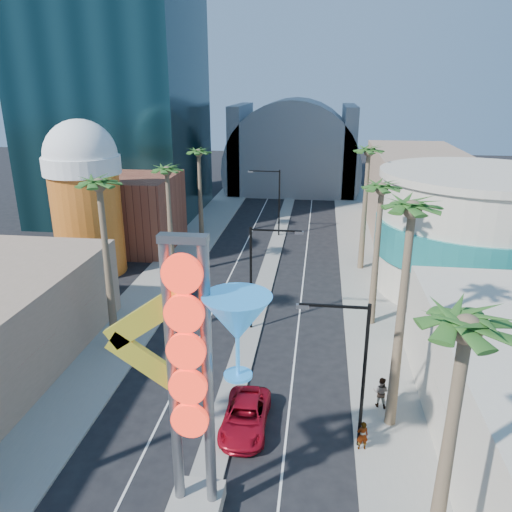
{
  "coord_description": "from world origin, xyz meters",
  "views": [
    {
      "loc": [
        4.72,
        -13.28,
        17.63
      ],
      "look_at": [
        0.2,
        21.35,
        5.37
      ],
      "focal_mm": 35.0,
      "sensor_mm": 36.0,
      "label": 1
    }
  ],
  "objects": [
    {
      "name": "sidewalk_west",
      "position": [
        -9.5,
        35.0,
        0.07
      ],
      "size": [
        5.0,
        100.0,
        0.15
      ],
      "primitive_type": "cube",
      "color": "gray",
      "rests_on": "ground"
    },
    {
      "name": "sidewalk_east",
      "position": [
        9.5,
        35.0,
        0.07
      ],
      "size": [
        5.0,
        100.0,
        0.15
      ],
      "primitive_type": "cube",
      "color": "gray",
      "rests_on": "ground"
    },
    {
      "name": "median",
      "position": [
        0.0,
        38.0,
        0.07
      ],
      "size": [
        1.6,
        84.0,
        0.15
      ],
      "primitive_type": "cube",
      "color": "gray",
      "rests_on": "ground"
    },
    {
      "name": "hotel_tower",
      "position": [
        -22.0,
        52.0,
        25.0
      ],
      "size": [
        20.0,
        20.0,
        50.0
      ],
      "primitive_type": "cube",
      "color": "black",
      "rests_on": "ground"
    },
    {
      "name": "brick_filler_west",
      "position": [
        -16.0,
        38.0,
        4.0
      ],
      "size": [
        10.0,
        10.0,
        8.0
      ],
      "primitive_type": "cube",
      "color": "brown",
      "rests_on": "ground"
    },
    {
      "name": "filler_east",
      "position": [
        16.0,
        48.0,
        5.0
      ],
      "size": [
        10.0,
        20.0,
        10.0
      ],
      "primitive_type": "cube",
      "color": "#94795F",
      "rests_on": "ground"
    },
    {
      "name": "beer_mug",
      "position": [
        -17.0,
        30.0,
        7.84
      ],
      "size": [
        7.0,
        7.0,
        14.5
      ],
      "color": "#B35317",
      "rests_on": "ground"
    },
    {
      "name": "turquoise_building",
      "position": [
        18.0,
        30.0,
        5.25
      ],
      "size": [
        16.6,
        16.6,
        10.6
      ],
      "color": "beige",
      "rests_on": "ground"
    },
    {
      "name": "canopy",
      "position": [
        0.0,
        72.0,
        4.31
      ],
      "size": [
        22.0,
        16.0,
        22.0
      ],
      "color": "slate",
      "rests_on": "ground"
    },
    {
      "name": "neon_sign",
      "position": [
        0.82,
        2.96,
        7.31
      ],
      "size": [
        6.53,
        2.6,
        12.55
      ],
      "color": "gray",
      "rests_on": "ground"
    },
    {
      "name": "streetlight_0",
      "position": [
        0.55,
        20.0,
        4.88
      ],
      "size": [
        3.79,
        0.25,
        8.0
      ],
      "color": "black",
      "rests_on": "ground"
    },
    {
      "name": "streetlight_1",
      "position": [
        -0.55,
        44.0,
        4.88
      ],
      "size": [
        3.79,
        0.25,
        8.0
      ],
      "color": "black",
      "rests_on": "ground"
    },
    {
      "name": "streetlight_2",
      "position": [
        6.72,
        8.0,
        4.83
      ],
      "size": [
        3.45,
        0.25,
        8.0
      ],
      "color": "black",
      "rests_on": "ground"
    },
    {
      "name": "palm_1",
      "position": [
        -9.0,
        16.0,
        10.82
      ],
      "size": [
        2.4,
        2.4,
        12.7
      ],
      "color": "brown",
      "rests_on": "ground"
    },
    {
      "name": "palm_2",
      "position": [
        -9.0,
        30.0,
        9.48
      ],
      "size": [
        2.4,
        2.4,
        11.2
      ],
      "color": "brown",
      "rests_on": "ground"
    },
    {
      "name": "palm_3",
      "position": [
        -9.0,
        42.0,
        9.48
      ],
      "size": [
        2.4,
        2.4,
        11.2
      ],
      "color": "brown",
      "rests_on": "ground"
    },
    {
      "name": "palm_4",
      "position": [
        9.0,
        0.0,
        10.38
      ],
      "size": [
        2.4,
        2.4,
        12.2
      ],
      "color": "brown",
      "rests_on": "ground"
    },
    {
      "name": "palm_5",
      "position": [
        9.0,
        10.0,
        11.27
      ],
      "size": [
        2.4,
        2.4,
        13.2
      ],
      "color": "brown",
      "rests_on": "ground"
    },
    {
      "name": "palm_6",
      "position": [
        9.0,
        22.0,
        9.93
      ],
      "size": [
        2.4,
        2.4,
        11.7
      ],
      "color": "brown",
      "rests_on": "ground"
    },
    {
      "name": "palm_7",
      "position": [
        9.0,
        34.0,
        10.82
      ],
      "size": [
        2.4,
        2.4,
        12.7
      ],
      "color": "brown",
      "rests_on": "ground"
    },
    {
      "name": "red_pickup",
      "position": [
        1.27,
        8.73,
        0.71
      ],
      "size": [
        2.38,
        5.13,
        1.42
      ],
      "primitive_type": "imported",
      "rotation": [
        0.0,
        0.0,
        0.0
      ],
      "color": "#AA0D1F",
      "rests_on": "ground"
    },
    {
      "name": "pedestrian_a",
      "position": [
        7.33,
        7.71,
        0.95
      ],
      "size": [
        0.65,
        0.49,
        1.61
      ],
      "primitive_type": "imported",
      "rotation": [
        0.0,
        0.0,
        3.33
      ],
      "color": "gray",
      "rests_on": "sidewalk_east"
    },
    {
      "name": "pedestrian_b",
      "position": [
        8.6,
        11.42,
        1.06
      ],
      "size": [
        1.06,
        0.93,
        1.83
      ],
      "primitive_type": "imported",
      "rotation": [
        0.0,
        0.0,
        2.83
      ],
      "color": "gray",
      "rests_on": "sidewalk_east"
    }
  ]
}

